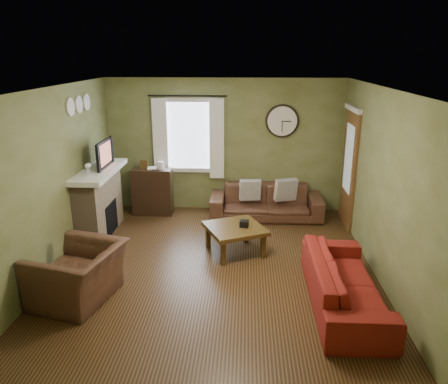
{
  "coord_description": "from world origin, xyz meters",
  "views": [
    {
      "loc": [
        0.43,
        -5.82,
        3.04
      ],
      "look_at": [
        0.1,
        0.4,
        1.05
      ],
      "focal_mm": 35.0,
      "sensor_mm": 36.0,
      "label": 1
    }
  ],
  "objects_px": {
    "armchair": "(78,274)",
    "coffee_table": "(235,240)",
    "sofa_brown": "(266,202)",
    "sofa_red": "(344,282)",
    "bookshelf": "(153,192)"
  },
  "relations": [
    {
      "from": "armchair",
      "to": "coffee_table",
      "type": "bearing_deg",
      "value": 140.92
    },
    {
      "from": "sofa_brown",
      "to": "coffee_table",
      "type": "xyz_separation_m",
      "value": [
        -0.55,
        -1.61,
        -0.09
      ]
    },
    {
      "from": "sofa_red",
      "to": "coffee_table",
      "type": "height_order",
      "value": "sofa_red"
    },
    {
      "from": "sofa_red",
      "to": "armchair",
      "type": "distance_m",
      "value": 3.37
    },
    {
      "from": "sofa_brown",
      "to": "coffee_table",
      "type": "relative_size",
      "value": 2.55
    },
    {
      "from": "sofa_red",
      "to": "armchair",
      "type": "xyz_separation_m",
      "value": [
        -3.37,
        -0.05,
        0.05
      ]
    },
    {
      "from": "bookshelf",
      "to": "armchair",
      "type": "relative_size",
      "value": 0.84
    },
    {
      "from": "bookshelf",
      "to": "armchair",
      "type": "height_order",
      "value": "bookshelf"
    },
    {
      "from": "armchair",
      "to": "sofa_brown",
      "type": "bearing_deg",
      "value": 154.68
    },
    {
      "from": "sofa_brown",
      "to": "bookshelf",
      "type": "bearing_deg",
      "value": 178.01
    },
    {
      "from": "sofa_brown",
      "to": "armchair",
      "type": "distance_m",
      "value": 3.98
    },
    {
      "from": "sofa_brown",
      "to": "armchair",
      "type": "bearing_deg",
      "value": -129.08
    },
    {
      "from": "armchair",
      "to": "bookshelf",
      "type": "bearing_deg",
      "value": -171.58
    },
    {
      "from": "sofa_red",
      "to": "armchair",
      "type": "height_order",
      "value": "armchair"
    },
    {
      "from": "sofa_brown",
      "to": "sofa_red",
      "type": "distance_m",
      "value": 3.16
    }
  ]
}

